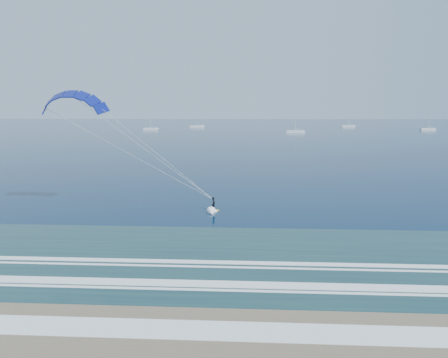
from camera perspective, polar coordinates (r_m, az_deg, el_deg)
ground at (r=23.91m, az=0.76°, el=-20.48°), size 900.00×900.00×0.00m
kitesurfer_rig at (r=47.22m, az=-12.17°, el=4.80°), size 22.03×4.20×15.28m
sailboat_0 at (r=232.96m, az=-10.44°, el=7.06°), size 8.06×2.40×11.15m
sailboat_1 at (r=261.38m, az=-3.90°, el=7.51°), size 8.88×2.40×11.95m
sailboat_2 at (r=206.34m, az=10.14°, el=6.71°), size 8.98×2.40×12.43m
sailboat_3 at (r=277.63m, az=17.33°, el=7.23°), size 8.34×2.40×11.39m
sailboat_4 at (r=254.07m, az=27.11°, el=6.37°), size 7.97×2.40×10.98m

